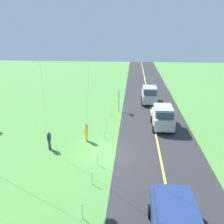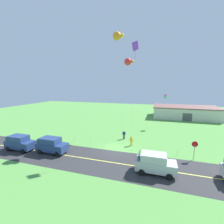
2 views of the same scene
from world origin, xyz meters
The scene contains 20 objects.
ground_plane centered at (0.00, 0.00, -0.05)m, with size 120.00×120.00×0.10m, color #549342.
asphalt_road centered at (0.00, -4.00, 0.00)m, with size 120.00×7.00×0.00m, color #2D2D30.
road_centre_stripe centered at (0.00, -4.00, 0.01)m, with size 120.00×0.16×0.00m, color #E5E04C.
car_suv_foreground centered at (5.94, -4.77, 1.15)m, with size 4.40×2.12×2.24m.
car_parked_west_near centered at (-8.62, -3.78, 1.15)m, with size 4.40×2.12×2.24m.
car_parked_west_far centered at (-13.90, -4.40, 1.15)m, with size 4.40×2.12×2.24m.
stop_sign centered at (10.77, -0.10, 1.80)m, with size 0.76×0.08×2.56m.
person_adult_near centered at (0.18, 4.96, 0.86)m, with size 0.58×0.22×1.60m.
person_adult_companion centered at (2.03, 2.22, 0.86)m, with size 0.58×0.22×1.60m.
kite_red_low centered at (-1.19, 4.98, 17.87)m, with size 2.14×1.40×18.57m.
kite_blue_mid centered at (2.42, 1.45, 14.82)m, with size 1.05×0.99×15.88m.
kite_yellow_high centered at (-0.17, 9.37, 14.32)m, with size 2.93×2.18×15.03m.
kite_green_far centered at (7.33, 16.24, 7.28)m, with size 1.75×1.24×7.73m.
warehouse_distant centered at (13.64, 29.20, 1.75)m, with size 18.36×10.20×3.50m.
fence_post_0 centered at (-7.57, 0.70, 0.45)m, with size 0.05×0.05×0.90m, color silver.
fence_post_1 centered at (-4.46, 0.70, 0.45)m, with size 0.05×0.05×0.90m, color silver.
fence_post_2 centered at (-2.01, 0.70, 0.45)m, with size 0.05×0.05×0.90m, color silver.
fence_post_3 centered at (2.60, 0.70, 0.45)m, with size 0.05×0.05×0.90m, color silver.
fence_post_4 centered at (4.19, 0.70, 0.45)m, with size 0.05×0.05×0.90m, color silver.
fence_post_5 centered at (8.89, 0.70, 0.45)m, with size 0.05×0.05×0.90m, color silver.
Camera 2 is at (6.05, -21.31, 9.69)m, focal length 24.49 mm.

